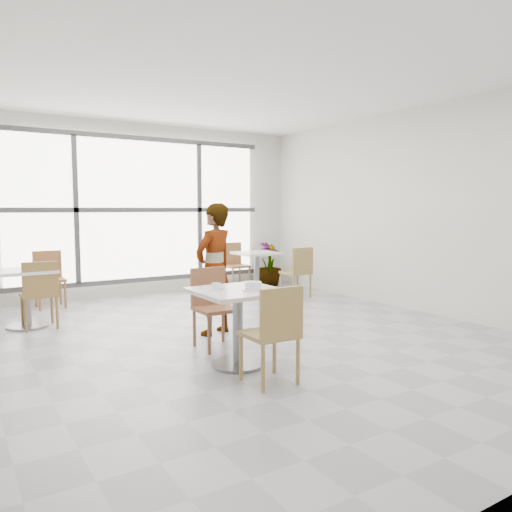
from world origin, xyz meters
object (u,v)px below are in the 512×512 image
person (214,269)px  bg_chair_right_near (299,269)px  oatmeal_bowl (253,286)px  bg_chair_left_near (40,290)px  chair_far (213,302)px  coffee_cup (216,287)px  plant_right (269,264)px  bg_chair_left_far (49,275)px  chair_near (274,328)px  bg_chair_right_far (234,262)px  bg_table_left (26,290)px  main_table (238,313)px  bg_table_right (257,267)px

person → bg_chair_right_near: person is taller
oatmeal_bowl → bg_chair_left_near: (-1.48, 2.71, -0.29)m
chair_far → oatmeal_bowl: (-0.01, -0.86, 0.29)m
coffee_cup → plant_right: 5.06m
plant_right → bg_chair_left_near: bearing=-162.6°
oatmeal_bowl → bg_chair_right_near: 3.76m
chair_far → bg_chair_left_far: bearing=109.1°
bg_chair_left_near → oatmeal_bowl: bearing=118.6°
chair_near → coffee_cup: 0.78m
bg_chair_left_far → bg_chair_right_far: 3.34m
plant_right → bg_table_left: bearing=-165.5°
bg_chair_left_near → plant_right: 4.62m
bg_chair_right_far → bg_chair_right_near: bearing=-76.0°
bg_chair_right_near → chair_far: bearing=35.4°
main_table → chair_near: chair_near is taller
bg_chair_left_near → coffee_cup: bearing=115.5°
main_table → bg_chair_right_near: (2.69, 2.58, -0.02)m
bg_chair_left_near → bg_chair_right_near: (4.07, -0.01, 0.00)m
bg_table_left → plant_right: bearing=14.5°
bg_chair_right_near → bg_chair_left_near: bearing=-0.2°
bg_chair_right_near → plant_right: bearing=-103.5°
bg_chair_right_near → person: bearing=30.7°
bg_table_left → bg_chair_right_near: 4.21m
plant_right → main_table: bearing=-127.3°
bg_chair_left_near → bg_chair_left_far: bearing=-103.6°
bg_chair_left_far → plant_right: bg_chair_left_far is taller
oatmeal_bowl → bg_table_left: bearing=118.8°
bg_table_left → bg_chair_left_near: bg_chair_left_near is taller
bg_table_left → plant_right: (4.53, 1.17, -0.06)m
person → bg_chair_right_far: person is taller
person → bg_chair_left_near: size_ratio=1.82×
bg_chair_right_far → coffee_cup: bearing=-121.8°
oatmeal_bowl → bg_table_left: 3.35m
chair_near → bg_chair_right_near: bearing=-130.0°
bg_table_left → bg_chair_right_far: bearing=19.0°
person → bg_table_right: 2.91m
chair_far → oatmeal_bowl: bearing=-90.8°
plant_right → chair_far: bearing=-132.1°
plant_right → bg_chair_left_far: bearing=179.1°
bg_table_right → bg_chair_right_far: bg_chair_right_far is taller
bg_table_right → bg_chair_right_near: (0.36, -0.76, 0.01)m
oatmeal_bowl → bg_chair_right_far: bg_chair_right_far is taller
main_table → oatmeal_bowl: bearing=-51.2°
person → bg_chair_right_near: bearing=-171.2°
coffee_cup → bg_chair_left_near: 2.79m
chair_near → chair_far: (0.11, 1.37, 0.00)m
bg_table_right → chair_near: bearing=-120.4°
person → coffee_cup: bearing=41.5°
oatmeal_bowl → bg_chair_right_far: (2.21, 4.23, -0.29)m
oatmeal_bowl → plant_right: size_ratio=0.24×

